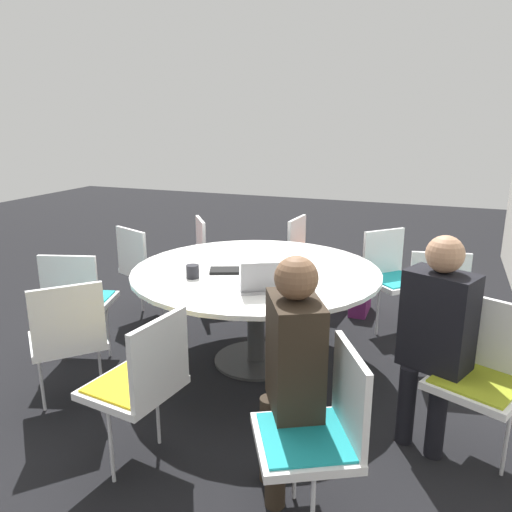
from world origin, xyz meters
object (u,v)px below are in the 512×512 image
chair_0 (320,426)px  chair_2 (441,304)px  person_1 (436,327)px  chair_7 (78,296)px  chair_3 (392,272)px  chair_8 (68,333)px  chair_6 (145,264)px  chair_5 (214,253)px  coffee_cup (193,272)px  spiral_notebook (225,270)px  chair_4 (309,254)px  chair_1 (483,369)px  chair_9 (142,378)px  handbag (360,298)px  laptop (266,283)px  person_0 (291,361)px

chair_0 → chair_2: 1.80m
person_1 → chair_7: bearing=21.0°
chair_3 → chair_8: 2.66m
chair_2 → chair_3: size_ratio=1.00×
chair_3 → chair_6: 2.20m
chair_5 → coffee_cup: bearing=-16.1°
spiral_notebook → chair_4: bearing=171.1°
chair_8 → coffee_cup: 0.89m
chair_6 → chair_1: bearing=1.8°
chair_9 → handbag: chair_9 is taller
chair_3 → chair_6: bearing=-31.4°
chair_4 → person_1: 2.27m
chair_8 → chair_6: bearing=58.1°
laptop → spiral_notebook: (-0.28, -0.42, -0.04)m
chair_1 → handbag: chair_1 is taller
chair_4 → laptop: (1.75, 0.19, 0.27)m
chair_8 → laptop: laptop is taller
person_0 → chair_6: bearing=20.3°
chair_6 → chair_2: bearing=20.1°
chair_1 → chair_7: bearing=20.8°
chair_7 → chair_9: same height
chair_0 → chair_3: same height
chair_5 → person_1: (1.61, 2.11, 0.19)m
chair_1 → laptop: size_ratio=2.10×
chair_2 → chair_3: bearing=-70.0°
chair_3 → coffee_cup: chair_3 is taller
chair_6 → person_0: 2.54m
chair_9 → handbag: bearing=-6.8°
chair_1 → chair_9: 1.79m
chair_0 → laptop: (-0.98, -0.61, 0.27)m
chair_7 → laptop: laptop is taller
chair_8 → person_0: person_0 is taller
laptop → handbag: size_ratio=1.15×
handbag → chair_7: bearing=-46.3°
chair_3 → person_0: (2.24, -0.22, 0.19)m
spiral_notebook → coffee_cup: size_ratio=2.72×
chair_3 → person_1: size_ratio=0.71×
chair_6 → spiral_notebook: 1.24m
chair_2 → chair_4: bearing=-50.4°
chair_0 → chair_2: size_ratio=1.00×
chair_0 → person_1: bearing=-55.9°
chair_0 → chair_7: bearing=37.1°
chair_1 → chair_4: 2.43m
chair_8 → laptop: bearing=-18.2°
handbag → person_1: bearing=20.4°
chair_0 → chair_7: 2.29m
chair_7 → chair_8: 0.70m
chair_1 → chair_3: bearing=-44.2°
chair_1 → chair_5: size_ratio=1.00×
chair_0 → chair_8: (-0.38, -1.69, 0.00)m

